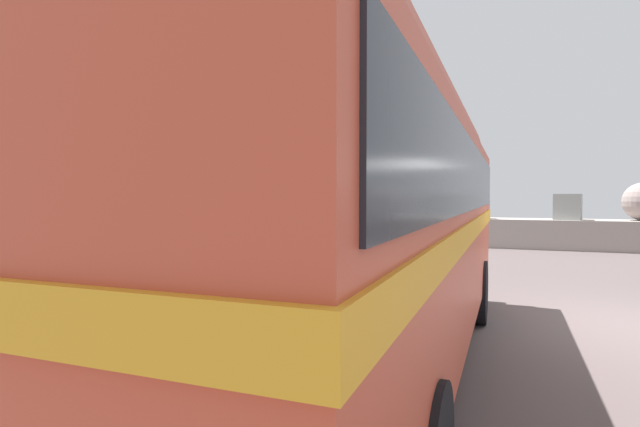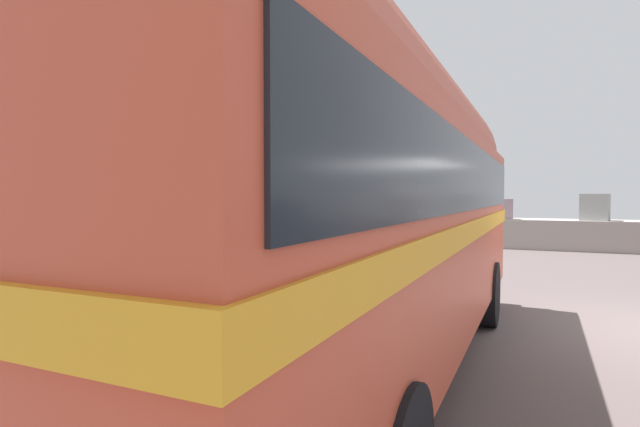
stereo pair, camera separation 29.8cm
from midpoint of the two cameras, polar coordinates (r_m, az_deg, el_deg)
The scene contains 3 objects.
ground at distance 8.66m, azimuth 32.03°, elevation -11.31°, with size 32.00×26.00×0.02m.
breakwater at distance 20.16m, azimuth 25.72°, elevation -1.56°, with size 31.36×2.03×2.47m.
vintage_coach at distance 5.39m, azimuth 3.02°, elevation 2.98°, with size 2.52×8.61×3.70m.
Camera 1 is at (-1.81, -8.32, 1.96)m, focal length 27.49 mm.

